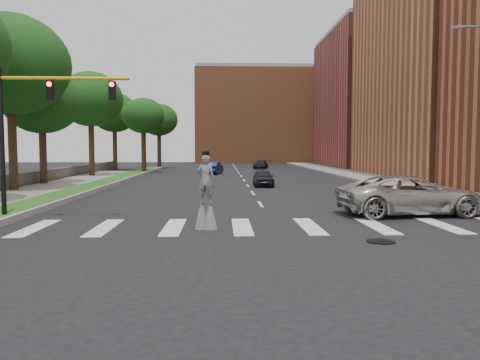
# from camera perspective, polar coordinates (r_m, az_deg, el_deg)

# --- Properties ---
(ground_plane) EXTENTS (160.00, 160.00, 0.00)m
(ground_plane) POSITION_cam_1_polar(r_m,az_deg,el_deg) (16.87, 4.77, -6.26)
(ground_plane) COLOR black
(ground_plane) RESTS_ON ground
(grass_median) EXTENTS (2.00, 60.00, 0.25)m
(grass_median) POSITION_cam_1_polar(r_m,az_deg,el_deg) (37.78, -16.76, -0.53)
(grass_median) COLOR #235418
(grass_median) RESTS_ON ground
(median_curb) EXTENTS (0.20, 60.00, 0.28)m
(median_curb) POSITION_cam_1_polar(r_m,az_deg,el_deg) (37.53, -15.21, -0.51)
(median_curb) COLOR gray
(median_curb) RESTS_ON ground
(sidewalk_right) EXTENTS (5.00, 90.00, 0.18)m
(sidewalk_right) POSITION_cam_1_polar(r_m,az_deg,el_deg) (44.05, 17.01, 0.04)
(sidewalk_right) COLOR slate
(sidewalk_right) RESTS_ON ground
(stone_wall) EXTENTS (0.50, 56.00, 1.10)m
(stone_wall) POSITION_cam_1_polar(r_m,az_deg,el_deg) (41.35, -23.47, 0.27)
(stone_wall) COLOR #504C45
(stone_wall) RESTS_ON ground
(manhole) EXTENTS (0.90, 0.90, 0.04)m
(manhole) POSITION_cam_1_polar(r_m,az_deg,el_deg) (15.62, 16.78, -7.17)
(manhole) COLOR black
(manhole) RESTS_ON ground
(building_mid) EXTENTS (16.00, 22.00, 24.00)m
(building_mid) POSITION_cam_1_polar(r_m,az_deg,el_deg) (53.10, 25.43, 13.38)
(building_mid) COLOR #B05E37
(building_mid) RESTS_ON ground
(building_far) EXTENTS (16.00, 22.00, 20.00)m
(building_far) POSITION_cam_1_polar(r_m,az_deg,el_deg) (74.79, 16.71, 9.20)
(building_far) COLOR #943E36
(building_far) RESTS_ON ground
(building_backdrop) EXTENTS (26.00, 14.00, 18.00)m
(building_backdrop) POSITION_cam_1_polar(r_m,az_deg,el_deg) (95.00, 2.60, 7.62)
(building_backdrop) COLOR #B05E37
(building_backdrop) RESTS_ON ground
(traffic_signal) EXTENTS (5.30, 0.23, 6.20)m
(traffic_signal) POSITION_cam_1_polar(r_m,az_deg,el_deg) (20.98, -24.07, 6.80)
(traffic_signal) COLOR black
(traffic_signal) RESTS_ON ground
(stilt_performer) EXTENTS (0.83, 0.60, 2.93)m
(stilt_performer) POSITION_cam_1_polar(r_m,az_deg,el_deg) (17.18, -4.18, -2.10)
(stilt_performer) COLOR #322014
(stilt_performer) RESTS_ON ground
(suv_crossing) EXTENTS (6.56, 3.43, 1.76)m
(suv_crossing) POSITION_cam_1_polar(r_m,az_deg,el_deg) (22.11, 20.06, -1.74)
(suv_crossing) COLOR #B6B3AC
(suv_crossing) RESTS_ON ground
(car_near) EXTENTS (1.59, 3.81, 1.29)m
(car_near) POSITION_cam_1_polar(r_m,az_deg,el_deg) (36.24, 2.83, 0.27)
(car_near) COLOR black
(car_near) RESTS_ON ground
(car_mid) EXTENTS (2.33, 4.46, 1.40)m
(car_mid) POSITION_cam_1_polar(r_m,az_deg,el_deg) (52.76, -3.26, 1.49)
(car_mid) COLOR #161950
(car_mid) RESTS_ON ground
(car_far) EXTENTS (2.62, 4.40, 1.20)m
(car_far) POSITION_cam_1_polar(r_m,az_deg,el_deg) (65.27, 2.54, 1.89)
(car_far) COLOR black
(car_far) RESTS_ON ground
(tree_2) EXTENTS (7.76, 7.76, 11.75)m
(tree_2) POSITION_cam_1_polar(r_m,az_deg,el_deg) (35.08, -26.25, 12.49)
(tree_2) COLOR #322014
(tree_2) RESTS_ON ground
(tree_3) EXTENTS (6.01, 6.01, 9.19)m
(tree_3) POSITION_cam_1_polar(r_m,az_deg,el_deg) (40.10, -23.04, 8.84)
(tree_3) COLOR #322014
(tree_3) RESTS_ON ground
(tree_4) EXTENTS (6.42, 6.42, 10.54)m
(tree_4) POSITION_cam_1_polar(r_m,az_deg,el_deg) (49.73, -17.76, 9.32)
(tree_4) COLOR #322014
(tree_4) RESTS_ON ground
(tree_5) EXTENTS (5.97, 5.97, 10.03)m
(tree_5) POSITION_cam_1_polar(r_m,az_deg,el_deg) (63.00, -15.07, 7.91)
(tree_5) COLOR #322014
(tree_5) RESTS_ON ground
(tree_6) EXTENTS (4.84, 4.84, 8.72)m
(tree_6) POSITION_cam_1_polar(r_m,az_deg,el_deg) (55.70, -11.72, 7.62)
(tree_6) COLOR #322014
(tree_6) RESTS_ON ground
(tree_7) EXTENTS (5.37, 5.37, 9.20)m
(tree_7) POSITION_cam_1_polar(r_m,az_deg,el_deg) (67.90, -9.86, 7.21)
(tree_7) COLOR #322014
(tree_7) RESTS_ON ground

